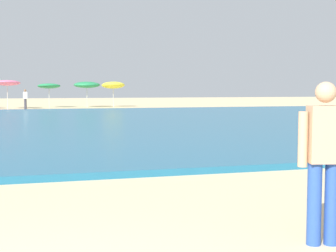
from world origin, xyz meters
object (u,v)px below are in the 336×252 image
beach_umbrella_3 (7,83)px  beach_umbrella_6 (113,85)px  beachgoer_near_row_mid (25,99)px  beach_umbrella_5 (87,85)px  beach_umbrella_4 (49,86)px

beach_umbrella_3 → beach_umbrella_6: (8.86, 1.57, -0.15)m
beach_umbrella_6 → beachgoer_near_row_mid: 7.93m
beach_umbrella_5 → beach_umbrella_6: beach_umbrella_6 is taller
beach_umbrella_3 → beach_umbrella_4: size_ratio=1.12×
beach_umbrella_3 → beach_umbrella_6: bearing=10.1°
beach_umbrella_3 → beachgoer_near_row_mid: size_ratio=1.51×
beach_umbrella_5 → beachgoer_near_row_mid: (-5.16, -2.40, -1.12)m
beachgoer_near_row_mid → beach_umbrella_3: bearing=148.9°
beach_umbrella_5 → beach_umbrella_6: size_ratio=0.98×
beach_umbrella_5 → beach_umbrella_3: bearing=-166.6°
beach_umbrella_6 → beach_umbrella_5: bearing=-179.6°
beach_umbrella_3 → beach_umbrella_5: beach_umbrella_3 is taller
beach_umbrella_4 → beach_umbrella_6: 5.54m
beach_umbrella_3 → beach_umbrella_4: 3.73m
beach_umbrella_5 → beachgoer_near_row_mid: size_ratio=1.44×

